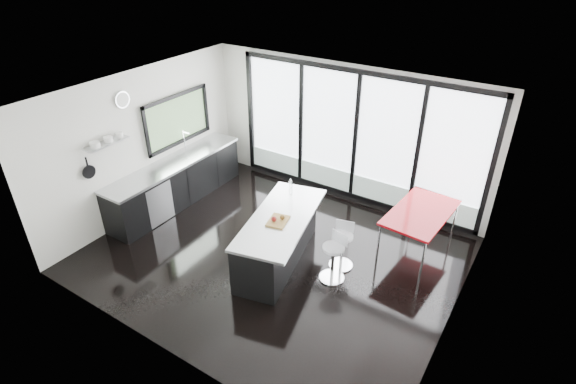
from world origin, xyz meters
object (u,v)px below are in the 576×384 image
Objects in this scene: red_table at (418,231)px; island at (277,238)px; bar_stool_far at (342,251)px; bar_stool_near at (333,263)px.

island is at bearing -141.34° from red_table.
island is 1.09m from bar_stool_far.
bar_stool_far is (-0.02, 0.37, -0.01)m from bar_stool_near.
island is at bearing -163.46° from bar_stool_near.
bar_stool_far is 1.43m from red_table.
island is 1.03m from bar_stool_near.
bar_stool_far is (0.99, 0.43, -0.14)m from island.
island is 2.44m from red_table.
bar_stool_far is at bearing 23.58° from island.
bar_stool_near reaches higher than bar_stool_far.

